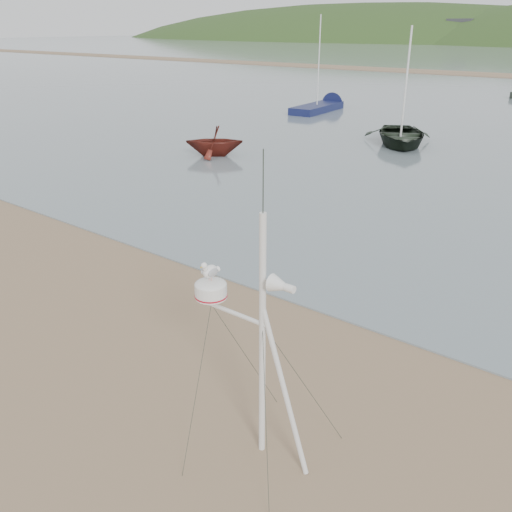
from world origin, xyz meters
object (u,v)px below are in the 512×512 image
Objects in this scene: boat_red at (214,127)px; sailboat_blue_near at (328,105)px; mast_rig at (257,388)px; boat_dark at (405,96)px.

sailboat_blue_near reaches higher than boat_red.
boat_red is at bearing -76.81° from sailboat_blue_near.
boat_dark is at bearing 109.23° from mast_rig.
mast_rig reaches higher than boat_red.
sailboat_blue_near is (-10.04, 9.46, -2.21)m from boat_dark.
boat_red is at bearing -157.63° from boat_dark.
boat_dark is at bearing 104.39° from boat_red.
boat_dark is 13.97m from sailboat_blue_near.
boat_red is (-5.99, -7.86, -1.12)m from boat_dark.
mast_rig is at bearing 5.60° from boat_red.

